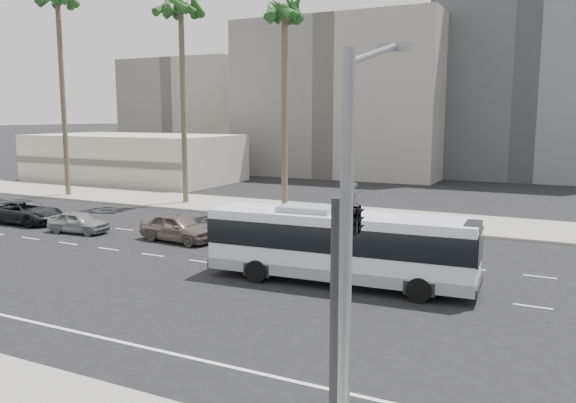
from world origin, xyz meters
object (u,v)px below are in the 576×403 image
Objects in this scene: car_a at (178,227)px; streetlight_corner at (353,246)px; car_c at (25,212)px; palm_near at (284,16)px; city_bus at (339,244)px; palm_far at (57,2)px; traffic_signal at (353,221)px; palm_mid at (181,12)px; car_b at (78,222)px.

streetlight_corner is (16.57, -16.68, 4.06)m from car_a.
car_c is 22.07m from palm_near.
city_bus is 37.47m from palm_far.
palm_mid is at bearing 120.17° from traffic_signal.
car_a is at bearing -89.39° from car_b.
car_a is (-11.24, 3.66, -0.91)m from city_bus.
streetlight_corner reaches higher than car_c.
streetlight_corner is at bearing -61.02° from palm_near.
car_c is at bearing -139.67° from palm_near.
palm_mid is (-19.25, 15.21, 13.28)m from city_bus.
palm_near reaches higher than car_c.
palm_near is at bearing -39.07° from car_b.
palm_mid reaches higher than car_a.
palm_far is at bearing 32.31° from car_c.
city_bus is 21.89m from palm_near.
streetlight_corner is at bearing -71.25° from city_bus.
car_a is at bearing 129.44° from streetlight_corner.
city_bus is 18.41m from car_b.
car_b is at bearing 140.50° from streetlight_corner.
palm_mid is (-24.58, 28.23, 10.14)m from streetlight_corner.
city_bus is 1.33× the size of streetlight_corner.
traffic_signal is (22.27, -12.62, 3.99)m from car_b.
palm_far is at bearing -175.51° from palm_mid.
traffic_signal is at bearing -118.78° from car_c.
city_bus is at bearing -24.50° from palm_far.
car_a is 19.98m from palm_mid.
palm_mid is (-8.01, 11.55, 14.20)m from car_a.
car_b is 23.56m from palm_far.
palm_near is 0.85× the size of palm_far.
traffic_signal is at bearing -70.55° from city_bus.
car_b is at bearing -40.85° from palm_far.
palm_far is (-31.30, 14.26, 14.86)m from city_bus.
streetlight_corner is 3.52m from traffic_signal.
city_bus is at bearing 99.99° from traffic_signal.
palm_far reaches higher than city_bus.
streetlight_corner reaches higher than traffic_signal.
palm_far is (-36.63, 27.28, 11.72)m from streetlight_corner.
city_bus is 0.74× the size of palm_near.
streetlight_corner is at bearing -36.68° from palm_far.
city_bus is at bearing -55.81° from palm_near.
city_bus is 0.63× the size of palm_far.
city_bus is 2.96× the size of car_b.
car_a is 0.54× the size of streetlight_corner.
car_a is 0.26× the size of palm_far.
traffic_signal is at bearing -34.11° from palm_far.
car_a is 0.86× the size of car_c.
palm_far is at bearing 151.98° from city_bus.
palm_near reaches higher than car_b.
palm_far reaches higher than palm_near.
palm_near is 21.28m from palm_far.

